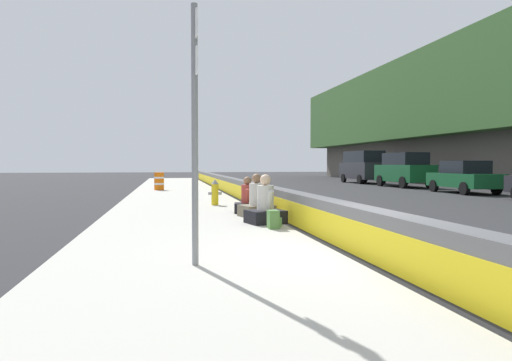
{
  "coord_description": "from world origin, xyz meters",
  "views": [
    {
      "loc": [
        -6.83,
        3.12,
        1.55
      ],
      "look_at": [
        6.58,
        0.57,
        1.06
      ],
      "focal_mm": 32.76,
      "sensor_mm": 36.0,
      "label": 1
    }
  ],
  "objects": [
    {
      "name": "route_sign_post",
      "position": [
        -0.33,
        2.74,
        2.21
      ],
      "size": [
        0.44,
        0.09,
        3.6
      ],
      "color": "gray",
      "rests_on": "sidewalk_strip"
    },
    {
      "name": "seated_person_foreground",
      "position": [
        3.94,
        0.84,
        0.5
      ],
      "size": [
        0.89,
        0.98,
        1.16
      ],
      "color": "black",
      "rests_on": "sidewalk_strip"
    },
    {
      "name": "ground_plane",
      "position": [
        0.0,
        0.0,
        0.0
      ],
      "size": [
        160.0,
        160.0,
        0.0
      ],
      "primitive_type": "plane",
      "color": "#2B2B2D",
      "rests_on": "ground"
    },
    {
      "name": "seated_person_rear",
      "position": [
        6.37,
        0.86,
        0.47
      ],
      "size": [
        0.74,
        0.83,
        1.04
      ],
      "color": "black",
      "rests_on": "sidewalk_strip"
    },
    {
      "name": "construction_barrel",
      "position": [
        18.78,
        3.56,
        0.62
      ],
      "size": [
        0.54,
        0.54,
        0.95
      ],
      "color": "orange",
      "rests_on": "sidewalk_strip"
    },
    {
      "name": "sidewalk_strip",
      "position": [
        0.0,
        2.65,
        0.07
      ],
      "size": [
        80.0,
        4.4,
        0.14
      ],
      "primitive_type": "cube",
      "color": "#B5B2A8",
      "rests_on": "ground_plane"
    },
    {
      "name": "seated_person_middle",
      "position": [
        5.38,
        0.78,
        0.5
      ],
      "size": [
        0.92,
        1.0,
        1.15
      ],
      "color": "#706651",
      "rests_on": "sidewalk_strip"
    },
    {
      "name": "parked_car_fourth",
      "position": [
        15.18,
        -12.2,
        0.86
      ],
      "size": [
        4.57,
        2.09,
        1.71
      ],
      "color": "#145128",
      "rests_on": "ground_plane"
    },
    {
      "name": "fire_hydrant",
      "position": [
        9.09,
        1.52,
        0.59
      ],
      "size": [
        0.26,
        0.46,
        0.88
      ],
      "color": "gold",
      "rests_on": "sidewalk_strip"
    },
    {
      "name": "parked_car_far",
      "position": [
        28.24,
        -12.25,
        1.35
      ],
      "size": [
        5.12,
        2.14,
        2.56
      ],
      "color": "#28282D",
      "rests_on": "ground_plane"
    },
    {
      "name": "jersey_barrier",
      "position": [
        0.0,
        0.0,
        0.42
      ],
      "size": [
        76.0,
        0.45,
        0.85
      ],
      "color": "#545456",
      "rests_on": "ground_plane"
    },
    {
      "name": "backpack",
      "position": [
        3.04,
        0.85,
        0.33
      ],
      "size": [
        0.32,
        0.28,
        0.4
      ],
      "color": "#4C7A3D",
      "rests_on": "sidewalk_strip"
    },
    {
      "name": "parked_car_midline",
      "position": [
        21.68,
        -12.31,
        1.18
      ],
      "size": [
        4.84,
        2.14,
        2.28
      ],
      "color": "#145128",
      "rests_on": "ground_plane"
    }
  ]
}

